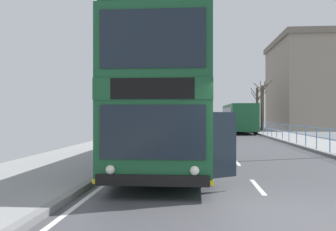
{
  "coord_description": "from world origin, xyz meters",
  "views": [
    {
      "loc": [
        -1.54,
        -6.66,
        1.82
      ],
      "look_at": [
        -2.56,
        5.97,
        1.81
      ],
      "focal_mm": 38.32,
      "sensor_mm": 36.0,
      "label": 1
    }
  ],
  "objects_px": {
    "bare_tree_far_01": "(258,106)",
    "background_building_00": "(326,84)",
    "background_bus_far_lane": "(239,117)",
    "bare_tree_far_00": "(262,107)",
    "double_decker_bus_main": "(170,103)"
  },
  "relations": [
    {
      "from": "background_bus_far_lane",
      "to": "bare_tree_far_00",
      "type": "xyz_separation_m",
      "value": [
        2.91,
        2.69,
        1.18
      ]
    },
    {
      "from": "double_decker_bus_main",
      "to": "background_bus_far_lane",
      "type": "xyz_separation_m",
      "value": [
        5.31,
        25.06,
        -0.66
      ]
    },
    {
      "from": "background_bus_far_lane",
      "to": "background_building_00",
      "type": "distance_m",
      "value": 16.38
    },
    {
      "from": "double_decker_bus_main",
      "to": "background_building_00",
      "type": "height_order",
      "value": "background_building_00"
    },
    {
      "from": "bare_tree_far_01",
      "to": "background_building_00",
      "type": "distance_m",
      "value": 9.66
    },
    {
      "from": "background_bus_far_lane",
      "to": "background_building_00",
      "type": "relative_size",
      "value": 0.71
    },
    {
      "from": "bare_tree_far_01",
      "to": "double_decker_bus_main",
      "type": "bearing_deg",
      "value": -104.55
    },
    {
      "from": "background_bus_far_lane",
      "to": "background_building_00",
      "type": "height_order",
      "value": "background_building_00"
    },
    {
      "from": "background_bus_far_lane",
      "to": "double_decker_bus_main",
      "type": "bearing_deg",
      "value": -101.96
    },
    {
      "from": "bare_tree_far_00",
      "to": "bare_tree_far_01",
      "type": "xyz_separation_m",
      "value": [
        0.37,
        5.35,
        0.21
      ]
    },
    {
      "from": "bare_tree_far_00",
      "to": "background_building_00",
      "type": "bearing_deg",
      "value": 37.6
    },
    {
      "from": "bare_tree_far_00",
      "to": "bare_tree_far_01",
      "type": "bearing_deg",
      "value": 86.04
    },
    {
      "from": "bare_tree_far_01",
      "to": "background_building_00",
      "type": "relative_size",
      "value": 0.39
    },
    {
      "from": "bare_tree_far_00",
      "to": "bare_tree_far_01",
      "type": "relative_size",
      "value": 1.0
    },
    {
      "from": "bare_tree_far_00",
      "to": "background_building_00",
      "type": "distance_m",
      "value": 12.26
    }
  ]
}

